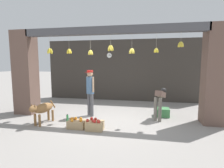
{
  "coord_description": "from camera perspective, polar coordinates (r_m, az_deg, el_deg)",
  "views": [
    {
      "loc": [
        1.13,
        -5.37,
        1.84
      ],
      "look_at": [
        0.0,
        0.47,
        1.13
      ],
      "focal_mm": 28.0,
      "sensor_mm": 36.0,
      "label": 1
    }
  ],
  "objects": [
    {
      "name": "produce_box_green",
      "position": [
        6.42,
        16.11,
        -8.83
      ],
      "size": [
        0.46,
        0.41,
        0.29
      ],
      "primitive_type": "cube",
      "color": "#42844C",
      "rests_on": "ground_plane"
    },
    {
      "name": "worker_stooping",
      "position": [
        5.9,
        15.35,
        -4.99
      ],
      "size": [
        0.43,
        0.75,
        1.0
      ],
      "rotation": [
        0.0,
        0.0,
        -0.36
      ],
      "color": "#6B665B",
      "rests_on": "ground_plane"
    },
    {
      "name": "shopkeeper",
      "position": [
        6.09,
        -7.12,
        -1.78
      ],
      "size": [
        0.31,
        0.3,
        1.61
      ],
      "rotation": [
        0.0,
        0.0,
        2.68
      ],
      "color": "#56565B",
      "rests_on": "ground_plane"
    },
    {
      "name": "fruit_crate_oranges",
      "position": [
        5.21,
        -11.46,
        -12.56
      ],
      "size": [
        0.49,
        0.33,
        0.3
      ],
      "color": "tan",
      "rests_on": "ground_plane"
    },
    {
      "name": "dog",
      "position": [
        5.75,
        -21.71,
        -7.53
      ],
      "size": [
        0.43,
        1.04,
        0.7
      ],
      "rotation": [
        0.0,
        0.0,
        -1.78
      ],
      "color": "olive",
      "rests_on": "ground_plane"
    },
    {
      "name": "wall_clock",
      "position": [
        8.68,
        -0.88,
        9.33
      ],
      "size": [
        0.26,
        0.03,
        0.26
      ],
      "color": "black"
    },
    {
      "name": "shop_back_wall",
      "position": [
        8.65,
        3.43,
        4.46
      ],
      "size": [
        7.68,
        0.12,
        2.99
      ],
      "primitive_type": "cube",
      "color": "#38332D",
      "rests_on": "ground_plane"
    },
    {
      "name": "ground_plane",
      "position": [
        5.79,
        -0.9,
        -11.77
      ],
      "size": [
        60.0,
        60.0,
        0.0
      ],
      "primitive_type": "plane",
      "color": "gray"
    },
    {
      "name": "shop_pillar_left",
      "position": [
        7.14,
        -26.35,
        3.27
      ],
      "size": [
        0.7,
        0.6,
        2.99
      ],
      "primitive_type": "cube",
      "color": "brown",
      "rests_on": "ground_plane"
    },
    {
      "name": "fruit_crate_apples",
      "position": [
        5.0,
        -5.66,
        -13.17
      ],
      "size": [
        0.47,
        0.34,
        0.32
      ],
      "color": "tan",
      "rests_on": "ground_plane"
    },
    {
      "name": "water_bottle",
      "position": [
        5.87,
        -14.35,
        -10.66
      ],
      "size": [
        0.07,
        0.07,
        0.22
      ],
      "color": "#38934C",
      "rests_on": "ground_plane"
    },
    {
      "name": "storefront_awning",
      "position": [
        5.69,
        -0.73,
        16.67
      ],
      "size": [
        5.78,
        0.24,
        0.89
      ],
      "color": "#4C4C51"
    },
    {
      "name": "shop_pillar_right",
      "position": [
        6.05,
        30.85,
        2.51
      ],
      "size": [
        0.7,
        0.6,
        2.99
      ],
      "primitive_type": "cube",
      "color": "brown",
      "rests_on": "ground_plane"
    }
  ]
}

